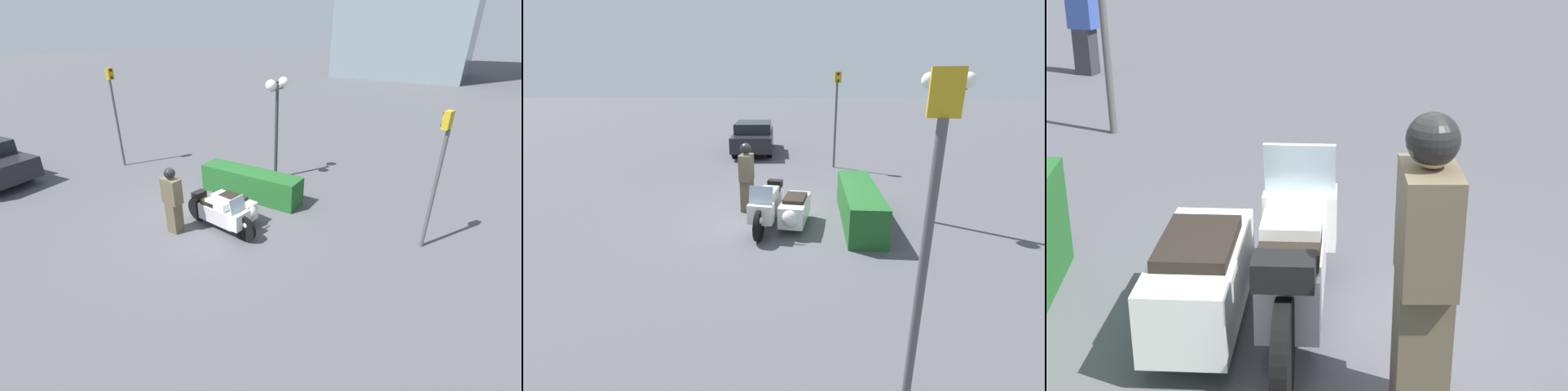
{
  "view_description": "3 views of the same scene",
  "coord_description": "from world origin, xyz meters",
  "views": [
    {
      "loc": [
        6.01,
        -6.46,
        5.01
      ],
      "look_at": [
        1.5,
        0.83,
        0.9
      ],
      "focal_mm": 24.0,
      "sensor_mm": 36.0,
      "label": 1
    },
    {
      "loc": [
        8.56,
        0.97,
        3.29
      ],
      "look_at": [
        0.91,
        0.38,
        0.84
      ],
      "focal_mm": 24.0,
      "sensor_mm": 36.0,
      "label": 2
    },
    {
      "loc": [
        -4.21,
        0.19,
        2.95
      ],
      "look_at": [
        1.13,
        -0.13,
        0.84
      ],
      "focal_mm": 55.0,
      "sensor_mm": 36.0,
      "label": 3
    }
  ],
  "objects": [
    {
      "name": "officer_rider",
      "position": [
        -0.29,
        -0.7,
        0.97
      ],
      "size": [
        0.52,
        0.34,
        1.84
      ],
      "rotation": [
        0.0,
        0.0,
        1.51
      ],
      "color": "brown",
      "rests_on": "ground"
    },
    {
      "name": "ground_plane",
      "position": [
        0.0,
        0.0,
        0.0
      ],
      "size": [
        160.0,
        160.0,
        0.0
      ],
      "primitive_type": "plane",
      "color": "#4C4C51"
    },
    {
      "name": "hedge_bush_curbside",
      "position": [
        0.26,
        2.21,
        0.45
      ],
      "size": [
        3.41,
        0.83,
        0.89
      ],
      "primitive_type": "cube",
      "color": "#1E5623",
      "rests_on": "ground"
    },
    {
      "name": "police_motorcycle",
      "position": [
        0.78,
        0.31,
        0.48
      ],
      "size": [
        2.47,
        1.39,
        1.17
      ],
      "rotation": [
        0.0,
        0.0,
        -0.12
      ],
      "color": "black",
      "rests_on": "ground"
    },
    {
      "name": "twin_lamp_post",
      "position": [
        0.17,
        4.0,
        2.8
      ],
      "size": [
        0.36,
        1.19,
        3.55
      ],
      "color": "#2D3833",
      "rests_on": "ground"
    },
    {
      "name": "traffic_light_near",
      "position": [
        5.53,
        2.05,
        2.25
      ],
      "size": [
        0.22,
        0.28,
        3.43
      ],
      "rotation": [
        0.0,
        0.0,
        2.92
      ],
      "color": "#4C4C4C",
      "rests_on": "ground"
    },
    {
      "name": "traffic_light_far",
      "position": [
        -5.68,
        1.95,
        2.43
      ],
      "size": [
        0.22,
        0.28,
        3.74
      ],
      "rotation": [
        0.0,
        0.0,
        0.16
      ],
      "color": "#4C4C4C",
      "rests_on": "ground"
    }
  ]
}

